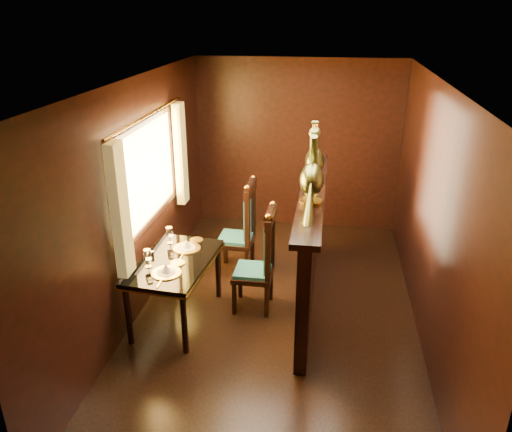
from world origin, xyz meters
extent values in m
plane|color=black|center=(0.00, 0.00, 0.00)|extent=(5.00, 5.00, 0.00)
cube|color=black|center=(0.00, 2.50, 1.25)|extent=(3.00, 0.04, 2.50)
cube|color=black|center=(0.00, -2.50, 1.25)|extent=(3.00, 0.04, 2.50)
cube|color=black|center=(-1.50, 0.00, 1.25)|extent=(0.04, 5.00, 2.50)
cube|color=black|center=(1.50, 0.00, 1.25)|extent=(0.04, 5.00, 2.50)
cube|color=beige|center=(0.00, 0.00, 2.50)|extent=(3.00, 5.00, 0.04)
cube|color=#FFC672|center=(-1.50, 0.30, 1.45)|extent=(0.01, 1.70, 1.05)
cube|color=yellow|center=(-1.40, -0.67, 1.40)|extent=(0.10, 0.22, 1.30)
cube|color=yellow|center=(-1.40, 1.27, 1.40)|extent=(0.10, 0.22, 1.30)
cylinder|color=gold|center=(-1.42, 0.30, 2.10)|extent=(0.03, 2.20, 0.03)
cube|color=black|center=(0.33, 0.30, 0.65)|extent=(0.12, 2.60, 1.30)
cube|color=#333618|center=(0.26, 0.30, 0.70)|extent=(0.02, 2.20, 0.95)
cube|color=black|center=(0.33, 0.30, 1.33)|extent=(0.26, 2.70, 0.06)
cube|color=black|center=(-1.05, -0.27, 0.69)|extent=(0.81, 1.24, 0.04)
cube|color=gold|center=(-1.05, -0.27, 0.66)|extent=(0.83, 1.26, 0.02)
cylinder|color=black|center=(-1.39, -0.78, 0.32)|extent=(0.06, 0.06, 0.65)
cylinder|color=black|center=(-0.80, -0.83, 0.32)|extent=(0.06, 0.06, 0.65)
cylinder|color=black|center=(-1.30, 0.28, 0.32)|extent=(0.06, 0.06, 0.65)
cylinder|color=black|center=(-0.71, 0.23, 0.32)|extent=(0.06, 0.06, 0.65)
cylinder|color=gold|center=(-1.05, -0.55, 0.71)|extent=(0.30, 0.30, 0.01)
cone|color=white|center=(-1.05, -0.55, 0.77)|extent=(0.11, 0.11, 0.10)
cylinder|color=gold|center=(-1.00, 0.01, 0.71)|extent=(0.30, 0.30, 0.01)
cone|color=white|center=(-1.00, 0.01, 0.77)|extent=(0.11, 0.11, 0.10)
cylinder|color=silver|center=(-1.34, -0.29, 0.74)|extent=(0.03, 0.03, 0.06)
cylinder|color=silver|center=(-1.30, -0.22, 0.74)|extent=(0.03, 0.03, 0.06)
cube|color=black|center=(-0.28, 0.08, 0.41)|extent=(0.43, 0.43, 0.06)
cube|color=#134A57|center=(-0.28, 0.08, 0.46)|extent=(0.39, 0.39, 0.05)
cube|color=#134A57|center=(-0.09, 0.07, 0.77)|extent=(0.03, 0.34, 0.55)
cube|color=black|center=(-0.46, -0.10, 0.19)|extent=(0.05, 0.05, 0.38)
cube|color=black|center=(-0.10, -0.10, 0.19)|extent=(0.05, 0.05, 0.38)
cube|color=black|center=(-0.45, 0.25, 0.19)|extent=(0.05, 0.05, 0.38)
cube|color=black|center=(-0.10, 0.25, 0.19)|extent=(0.05, 0.05, 0.38)
sphere|color=gold|center=(-0.09, -0.10, 1.19)|extent=(0.07, 0.07, 0.07)
sphere|color=gold|center=(-0.09, 0.25, 1.19)|extent=(0.07, 0.07, 0.07)
cube|color=black|center=(-0.62, 0.86, 0.42)|extent=(0.45, 0.45, 0.06)
cube|color=#134A57|center=(-0.62, 0.86, 0.47)|extent=(0.41, 0.41, 0.05)
cube|color=#134A57|center=(-0.43, 0.86, 0.78)|extent=(0.04, 0.34, 0.56)
cube|color=black|center=(-0.81, 0.69, 0.19)|extent=(0.05, 0.05, 0.39)
cube|color=black|center=(-0.45, 0.68, 0.19)|extent=(0.05, 0.05, 0.39)
cube|color=black|center=(-0.80, 1.05, 0.19)|extent=(0.05, 0.05, 0.39)
cube|color=black|center=(-0.44, 1.04, 0.19)|extent=(0.05, 0.05, 0.39)
sphere|color=gold|center=(-0.44, 0.68, 1.21)|extent=(0.07, 0.07, 0.07)
sphere|color=gold|center=(-0.43, 1.04, 1.21)|extent=(0.07, 0.07, 0.07)
camera|label=1|loc=(0.48, -4.69, 3.14)|focal=35.00mm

